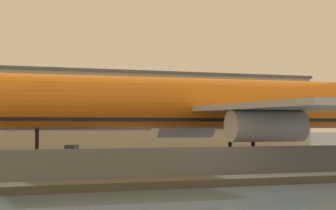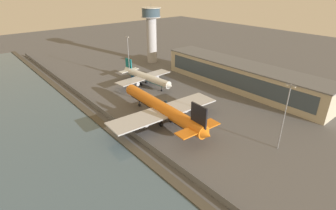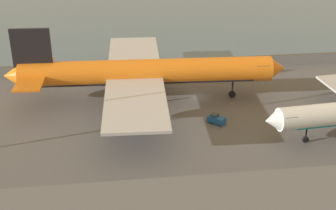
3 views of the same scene
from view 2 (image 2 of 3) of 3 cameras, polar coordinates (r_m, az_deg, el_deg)
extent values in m
plane|color=#565659|center=(117.53, -4.62, -1.56)|extent=(500.00, 500.00, 0.00)
cube|color=#474238|center=(108.42, -13.47, -4.56)|extent=(320.00, 3.00, 0.50)
cube|color=slate|center=(109.69, -11.45, -3.42)|extent=(280.00, 0.08, 2.37)
cylinder|color=slate|center=(196.23, -25.80, 7.53)|extent=(0.10, 0.10, 2.37)
cylinder|color=slate|center=(109.69, -11.45, -3.42)|extent=(0.10, 0.10, 2.37)
cylinder|color=orange|center=(107.28, -1.47, -0.55)|extent=(49.97, 7.41, 5.05)
cone|color=orange|center=(127.76, -8.42, 3.57)|extent=(3.51, 4.95, 4.80)
cone|color=orange|center=(89.88, 8.47, -6.40)|extent=(3.50, 4.70, 4.55)
cube|color=#232D3D|center=(124.76, -7.67, 3.38)|extent=(2.98, 4.42, 1.52)
cube|color=black|center=(107.90, -1.47, -1.22)|extent=(42.46, 6.04, 0.91)
cube|color=#B7BABF|center=(99.93, -6.19, -3.19)|extent=(12.07, 24.39, 0.51)
cube|color=#B7BABF|center=(112.56, 4.21, 0.33)|extent=(12.07, 24.39, 0.51)
cylinder|color=#B7BABF|center=(102.70, -5.68, -3.37)|extent=(7.09, 3.11, 2.78)
cylinder|color=#B7BABF|center=(113.14, 2.96, -0.42)|extent=(7.09, 3.11, 2.78)
cube|color=black|center=(90.03, 6.70, -2.52)|extent=(7.49, 0.96, 8.59)
cube|color=orange|center=(89.70, 4.51, -5.97)|extent=(5.39, 8.99, 0.40)
cube|color=orange|center=(95.03, 8.49, -4.25)|extent=(5.39, 8.99, 0.40)
cylinder|color=black|center=(122.22, -6.25, 0.61)|extent=(0.35, 0.35, 2.95)
cylinder|color=black|center=(122.84, -6.22, -0.01)|extent=(1.44, 0.62, 1.41)
cylinder|color=black|center=(105.24, -1.51, -3.56)|extent=(0.40, 0.40, 2.95)
cylinder|color=black|center=(105.97, -1.50, -4.26)|extent=(1.68, 1.21, 1.63)
cylinder|color=black|center=(108.04, 0.78, -2.73)|extent=(0.40, 0.40, 2.95)
cylinder|color=black|center=(108.74, 0.77, -3.42)|extent=(1.68, 1.21, 1.63)
cylinder|color=white|center=(146.44, -4.79, 6.09)|extent=(35.72, 6.84, 3.99)
cone|color=white|center=(133.34, 0.47, 4.20)|extent=(2.89, 3.98, 3.79)
cone|color=white|center=(160.68, -9.17, 7.61)|extent=(2.87, 3.79, 3.59)
cube|color=#232D3D|center=(134.83, -0.29, 4.67)|extent=(2.46, 3.55, 1.20)
cube|color=#14707A|center=(146.80, -4.77, 5.68)|extent=(30.34, 5.61, 0.72)
cube|color=#B7BABF|center=(153.12, -2.76, 6.82)|extent=(9.16, 17.62, 0.40)
cube|color=#B7BABF|center=(142.99, -7.86, 5.24)|extent=(9.16, 17.62, 0.40)
cylinder|color=#B7BABF|center=(151.93, -2.87, 6.15)|extent=(5.13, 2.59, 2.19)
cylinder|color=#B7BABF|center=(143.40, -7.14, 4.79)|extent=(5.13, 2.59, 2.19)
cube|color=#14707A|center=(157.00, -8.57, 8.76)|extent=(5.35, 0.91, 6.78)
cube|color=white|center=(159.84, -7.58, 7.74)|extent=(4.04, 6.52, 0.32)
cube|color=white|center=(156.36, -9.40, 7.21)|extent=(4.04, 6.52, 0.32)
cylinder|color=black|center=(138.79, -1.42, 3.66)|extent=(0.28, 0.28, 2.33)
cylinder|color=black|center=(139.23, -1.41, 3.22)|extent=(1.15, 0.53, 1.12)
cylinder|color=black|center=(150.56, -4.75, 5.36)|extent=(0.32, 0.32, 2.33)
cylinder|color=black|center=(150.96, -4.73, 4.94)|extent=(1.35, 1.00, 1.28)
cylinder|color=black|center=(148.09, -5.99, 4.96)|extent=(0.32, 0.32, 2.33)
cylinder|color=black|center=(148.50, -5.97, 4.54)|extent=(1.35, 1.00, 1.28)
cube|color=#19519E|center=(124.46, -0.63, 0.52)|extent=(3.43, 3.35, 1.11)
cube|color=#283847|center=(123.76, -0.65, 0.78)|extent=(1.69, 1.70, 0.50)
cylinder|color=black|center=(123.69, -0.35, 0.15)|extent=(0.66, 0.64, 0.70)
cylinder|color=black|center=(123.77, -0.97, 0.16)|extent=(0.66, 0.64, 0.70)
cylinder|color=black|center=(125.49, -0.30, 0.54)|extent=(0.66, 0.64, 0.70)
cylinder|color=black|center=(125.56, -0.92, 0.55)|extent=(0.66, 0.64, 0.70)
cube|color=#19519E|center=(160.47, -7.09, 6.36)|extent=(3.51, 5.58, 2.07)
cube|color=#283847|center=(160.82, -6.47, 6.58)|extent=(2.24, 1.67, 0.83)
cube|color=orange|center=(160.11, -7.11, 6.74)|extent=(1.15, 0.78, 0.16)
cylinder|color=black|center=(162.01, -6.62, 6.26)|extent=(0.45, 0.87, 0.84)
cylinder|color=black|center=(160.33, -6.42, 6.06)|extent=(0.45, 0.87, 0.84)
cylinder|color=black|center=(161.19, -7.72, 6.09)|extent=(0.45, 0.87, 0.84)
cylinder|color=black|center=(159.49, -7.53, 5.89)|extent=(0.45, 0.87, 0.84)
cylinder|color=#ADADB2|center=(188.93, -3.56, 13.87)|extent=(6.77, 6.77, 30.91)
cylinder|color=#ADADB2|center=(186.43, -3.70, 18.60)|extent=(12.86, 12.86, 0.50)
cylinder|color=#384C5B|center=(186.10, -3.72, 19.51)|extent=(12.22, 12.22, 5.42)
cylinder|color=beige|center=(185.83, -3.75, 20.40)|extent=(13.50, 13.50, 0.40)
cylinder|color=#333338|center=(185.71, -3.76, 20.83)|extent=(0.12, 0.12, 2.40)
cube|color=#BCB299|center=(147.46, 15.56, 6.06)|extent=(95.16, 17.49, 13.14)
cube|color=#3D4C5B|center=(140.38, 13.48, 5.61)|extent=(87.54, 0.16, 7.88)
cube|color=#5B5E63|center=(145.45, 15.87, 8.59)|extent=(95.76, 18.09, 0.50)
cylinder|color=gray|center=(154.04, -8.56, 9.96)|extent=(0.36, 0.36, 25.62)
cube|color=gray|center=(151.23, -8.87, 14.55)|extent=(3.20, 0.24, 0.24)
cube|color=silver|center=(152.30, -9.11, 14.49)|extent=(0.60, 0.40, 0.44)
cube|color=silver|center=(150.28, -8.62, 14.38)|extent=(0.60, 0.40, 0.44)
cylinder|color=gray|center=(95.01, 23.92, -2.64)|extent=(0.36, 0.36, 23.93)
cube|color=gray|center=(90.55, 25.21, 3.92)|extent=(3.20, 0.24, 0.24)
cube|color=silver|center=(91.10, 24.51, 3.98)|extent=(0.60, 0.40, 0.44)
cube|color=silver|center=(90.20, 25.84, 3.52)|extent=(0.60, 0.40, 0.44)
camera|label=1|loc=(116.13, -35.60, -4.82)|focal=70.00mm
camera|label=3|loc=(162.03, 26.09, 18.51)|focal=50.00mm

